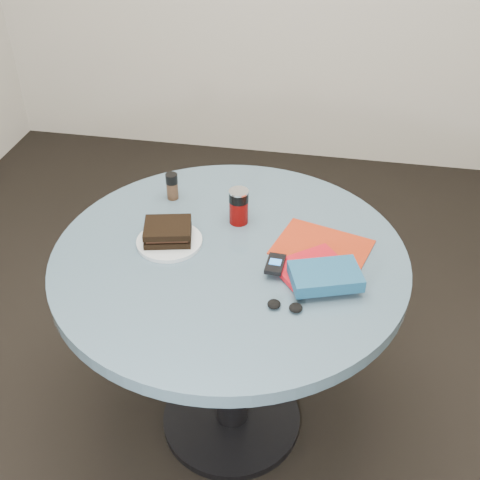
% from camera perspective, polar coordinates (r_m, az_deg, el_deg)
% --- Properties ---
extents(ground, '(4.00, 4.00, 0.00)m').
position_cam_1_polar(ground, '(2.22, -0.79, -16.69)').
color(ground, black).
rests_on(ground, ground).
extents(table, '(1.00, 1.00, 0.75)m').
position_cam_1_polar(table, '(1.79, -0.95, -5.39)').
color(table, black).
rests_on(table, ground).
extents(plate, '(0.25, 0.25, 0.01)m').
position_cam_1_polar(plate, '(1.73, -6.70, -0.15)').
color(plate, silver).
rests_on(plate, table).
extents(sandwich, '(0.15, 0.14, 0.05)m').
position_cam_1_polar(sandwich, '(1.72, -6.86, 0.80)').
color(sandwich, black).
rests_on(sandwich, plate).
extents(soda_can, '(0.07, 0.07, 0.11)m').
position_cam_1_polar(soda_can, '(1.78, -0.12, 3.20)').
color(soda_can, '#640605').
rests_on(soda_can, table).
extents(pepper_grinder, '(0.04, 0.04, 0.09)m').
position_cam_1_polar(pepper_grinder, '(1.91, -6.45, 5.11)').
color(pepper_grinder, '#412B1C').
rests_on(pepper_grinder, table).
extents(magazine, '(0.30, 0.26, 0.00)m').
position_cam_1_polar(magazine, '(1.72, 7.79, -0.69)').
color(magazine, '#9A260E').
rests_on(magazine, table).
extents(red_book, '(0.22, 0.21, 0.01)m').
position_cam_1_polar(red_book, '(1.63, 6.64, -2.51)').
color(red_book, '#AB0D18').
rests_on(red_book, magazine).
extents(novel, '(0.21, 0.17, 0.03)m').
position_cam_1_polar(novel, '(1.56, 8.10, -3.42)').
color(novel, navy).
rests_on(novel, red_book).
extents(mp3_player, '(0.05, 0.08, 0.01)m').
position_cam_1_polar(mp3_player, '(1.61, 3.36, -2.29)').
color(mp3_player, black).
rests_on(mp3_player, red_book).
extents(headphones, '(0.09, 0.04, 0.02)m').
position_cam_1_polar(headphones, '(1.51, 4.27, -6.26)').
color(headphones, black).
rests_on(headphones, table).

